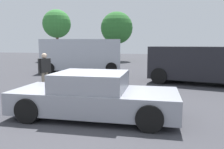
{
  "coord_description": "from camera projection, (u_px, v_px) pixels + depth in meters",
  "views": [
    {
      "loc": [
        2.16,
        -5.46,
        1.98
      ],
      "look_at": [
        0.29,
        2.3,
        0.9
      ],
      "focal_mm": 36.33,
      "sensor_mm": 36.0,
      "label": 1
    }
  ],
  "objects": [
    {
      "name": "van_white",
      "position": [
        82.0,
        55.0,
        15.96
      ],
      "size": [
        5.7,
        3.47,
        2.3
      ],
      "rotation": [
        0.0,
        0.0,
        0.27
      ],
      "color": "#B2B7C1",
      "rests_on": "ground_plane"
    },
    {
      "name": "suv_dark",
      "position": [
        199.0,
        63.0,
        11.23
      ],
      "size": [
        5.01,
        2.91,
        1.85
      ],
      "rotation": [
        0.0,
        0.0,
        -0.21
      ],
      "color": "black",
      "rests_on": "ground_plane"
    },
    {
      "name": "ground_plane",
      "position": [
        81.0,
        119.0,
        6.03
      ],
      "size": [
        80.0,
        80.0,
        0.0
      ],
      "primitive_type": "plane",
      "color": "#38383D"
    },
    {
      "name": "pedestrian",
      "position": [
        45.0,
        69.0,
        9.42
      ],
      "size": [
        0.42,
        0.49,
        1.61
      ],
      "rotation": [
        0.0,
        0.0,
        2.56
      ],
      "color": "gray",
      "rests_on": "ground_plane"
    },
    {
      "name": "tree_back_right",
      "position": [
        57.0,
        24.0,
        26.15
      ],
      "size": [
        3.24,
        3.24,
        5.91
      ],
      "color": "brown",
      "rests_on": "ground_plane"
    },
    {
      "name": "tree_back_left",
      "position": [
        117.0,
        28.0,
        25.8
      ],
      "size": [
        3.64,
        3.64,
        5.62
      ],
      "color": "brown",
      "rests_on": "ground_plane"
    },
    {
      "name": "sedan_foreground",
      "position": [
        94.0,
        96.0,
        6.18
      ],
      "size": [
        4.49,
        2.04,
        1.22
      ],
      "rotation": [
        0.0,
        0.0,
        0.04
      ],
      "color": "gray",
      "rests_on": "ground_plane"
    }
  ]
}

